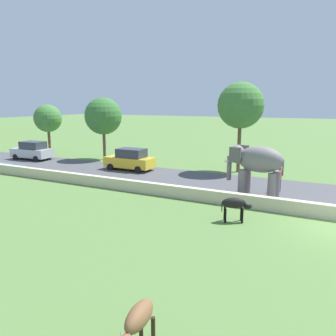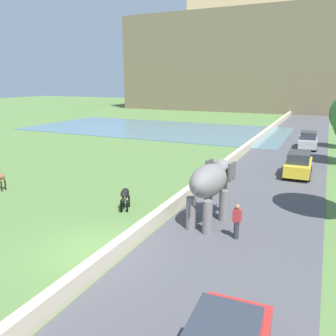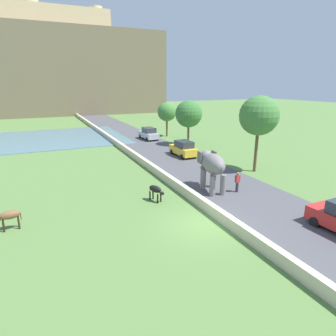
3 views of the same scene
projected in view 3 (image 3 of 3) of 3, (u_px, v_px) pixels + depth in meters
The scene contains 14 objects.
ground_plane at pixel (203, 224), 17.19m from camera, with size 220.00×220.00×0.00m, color #567A3D.
road_surface at pixel (155, 149), 36.64m from camera, with size 7.00×120.00×0.06m, color #4C4C51.
barrier_wall at pixel (131, 153), 33.30m from camera, with size 0.40×110.00×0.70m, color beige.
hill_distant at pixel (39, 73), 79.57m from camera, with size 64.00×28.00×21.42m, color #75664C.
fort_on_hill at pixel (33, 17), 75.72m from camera, with size 39.50×8.00×7.43m.
elephant at pixel (212, 166), 21.95m from camera, with size 1.76×3.55×2.99m.
person_beside_elephant at pixel (237, 182), 21.92m from camera, with size 0.36×0.22×1.63m.
car_yellow at pixel (183, 149), 32.91m from camera, with size 1.83×4.02×1.80m.
car_silver at pixel (149, 134), 42.66m from camera, with size 1.94×4.08×1.80m.
cow_brown at pixel (9, 216), 16.35m from camera, with size 1.41×0.54×1.15m.
cow_black at pixel (156, 190), 20.34m from camera, with size 0.86×1.40×1.15m.
tree_near at pixel (259, 116), 26.09m from camera, with size 3.56×3.56×7.00m.
tree_mid at pixel (167, 112), 44.56m from camera, with size 2.89×2.89×5.24m.
tree_far at pixel (189, 114), 37.81m from camera, with size 3.50×3.50×5.93m.
Camera 3 is at (-8.30, -13.32, 8.03)m, focal length 31.08 mm.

